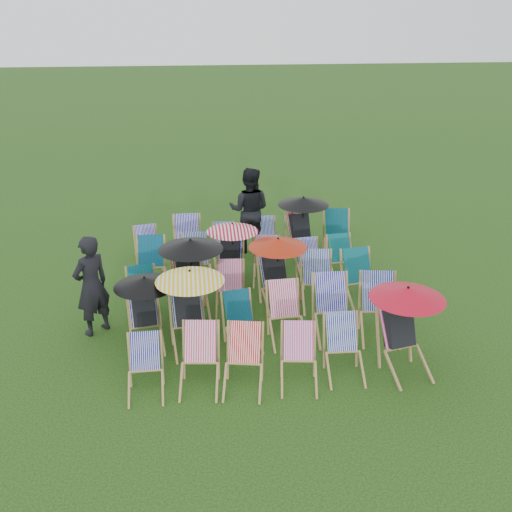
{
  "coord_description": "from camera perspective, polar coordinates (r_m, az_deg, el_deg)",
  "views": [
    {
      "loc": [
        -1.09,
        -9.31,
        5.18
      ],
      "look_at": [
        0.04,
        0.45,
        0.9
      ],
      "focal_mm": 40.0,
      "sensor_mm": 36.0,
      "label": 1
    }
  ],
  "objects": [
    {
      "name": "deckchair_26",
      "position": [
        12.56,
        -3.14,
        1.17
      ],
      "size": [
        0.54,
        0.76,
        0.82
      ],
      "rotation": [
        0.0,
        0.0,
        -0.0
      ],
      "color": "#A7844E",
      "rests_on": "ground"
    },
    {
      "name": "deckchair_1",
      "position": [
        8.52,
        -5.68,
        -10.34
      ],
      "size": [
        0.69,
        0.89,
        0.9
      ],
      "rotation": [
        0.0,
        0.0,
        -0.12
      ],
      "color": "#A7844E",
      "rests_on": "ground"
    },
    {
      "name": "person_rear",
      "position": [
        12.95,
        -0.67,
        4.62
      ],
      "size": [
        1.12,
        0.98,
        1.96
      ],
      "primitive_type": "imported",
      "rotation": [
        0.0,
        0.0,
        2.86
      ],
      "color": "black",
      "rests_on": "ground"
    },
    {
      "name": "deckchair_7",
      "position": [
        9.34,
        -6.67,
        -5.27
      ],
      "size": [
        1.12,
        1.2,
        1.33
      ],
      "rotation": [
        0.0,
        0.0,
        0.13
      ],
      "color": "#A7844E",
      "rests_on": "ground"
    },
    {
      "name": "deckchair_15",
      "position": [
        10.62,
        2.12,
        -1.54
      ],
      "size": [
        1.09,
        1.19,
        1.3
      ],
      "rotation": [
        0.0,
        0.0,
        0.18
      ],
      "color": "#A7844E",
      "rests_on": "ground"
    },
    {
      "name": "deckchair_18",
      "position": [
        11.58,
        -10.56,
        -0.85
      ],
      "size": [
        0.67,
        0.91,
        0.95
      ],
      "rotation": [
        0.0,
        0.0,
        -0.05
      ],
      "color": "#A7844E",
      "rests_on": "ground"
    },
    {
      "name": "deckchair_0",
      "position": [
        8.53,
        -11.04,
        -10.99
      ],
      "size": [
        0.55,
        0.76,
        0.82
      ],
      "rotation": [
        0.0,
        0.0,
        0.02
      ],
      "color": "#A7844E",
      "rests_on": "ground"
    },
    {
      "name": "deckchair_11",
      "position": [
        9.9,
        12.27,
        -5.21
      ],
      "size": [
        0.81,
        1.03,
        1.02
      ],
      "rotation": [
        0.0,
        0.0,
        -0.15
      ],
      "color": "#A7844E",
      "rests_on": "ground"
    },
    {
      "name": "deckchair_9",
      "position": [
        9.61,
        3.07,
        -5.89
      ],
      "size": [
        0.66,
        0.89,
        0.93
      ],
      "rotation": [
        0.0,
        0.0,
        0.05
      ],
      "color": "#A7844E",
      "rests_on": "ground"
    },
    {
      "name": "ground",
      "position": [
        10.71,
        0.06,
        -5.38
      ],
      "size": [
        100.0,
        100.0,
        0.0
      ],
      "primitive_type": "plane",
      "color": "black",
      "rests_on": "ground"
    },
    {
      "name": "deckchair_20",
      "position": [
        11.52,
        -2.59,
        0.36
      ],
      "size": [
        1.04,
        1.11,
        1.24
      ],
      "rotation": [
        0.0,
        0.0,
        -0.19
      ],
      "color": "#A7844E",
      "rests_on": "ground"
    },
    {
      "name": "deckchair_14",
      "position": [
        10.54,
        -2.6,
        -3.26
      ],
      "size": [
        0.64,
        0.84,
        0.86
      ],
      "rotation": [
        0.0,
        0.0,
        -0.09
      ],
      "color": "#A7844E",
      "rests_on": "ground"
    },
    {
      "name": "deckchair_25",
      "position": [
        12.55,
        -6.86,
        1.45
      ],
      "size": [
        0.66,
        0.92,
        1.0
      ],
      "rotation": [
        0.0,
        0.0,
        0.01
      ],
      "color": "#A7844E",
      "rests_on": "ground"
    },
    {
      "name": "deckchair_10",
      "position": [
        9.76,
        7.78,
        -5.35
      ],
      "size": [
        0.69,
        0.95,
        1.01
      ],
      "rotation": [
        0.0,
        0.0,
        -0.03
      ],
      "color": "#A7844E",
      "rests_on": "ground"
    },
    {
      "name": "deckchair_13",
      "position": [
        10.39,
        -6.59,
        -1.96
      ],
      "size": [
        1.17,
        1.25,
        1.39
      ],
      "rotation": [
        0.0,
        0.0,
        0.12
      ],
      "color": "#A7844E",
      "rests_on": "ground"
    },
    {
      "name": "deckchair_4",
      "position": [
        8.84,
        8.83,
        -9.21
      ],
      "size": [
        0.61,
        0.84,
        0.88
      ],
      "rotation": [
        0.0,
        0.0,
        -0.04
      ],
      "color": "#A7844E",
      "rests_on": "ground"
    },
    {
      "name": "deckchair_17",
      "position": [
        10.89,
        10.57,
        -2.4
      ],
      "size": [
        0.75,
        0.97,
        0.98
      ],
      "rotation": [
        0.0,
        0.0,
        0.12
      ],
      "color": "#A7844E",
      "rests_on": "ground"
    },
    {
      "name": "deckchair_22",
      "position": [
        11.71,
        5.48,
        -0.6
      ],
      "size": [
        0.62,
        0.8,
        0.82
      ],
      "rotation": [
        0.0,
        0.0,
        0.1
      ],
      "color": "#A7844E",
      "rests_on": "ground"
    },
    {
      "name": "deckchair_12",
      "position": [
        10.47,
        -11.22,
        -3.89
      ],
      "size": [
        0.68,
        0.87,
        0.87
      ],
      "rotation": [
        0.0,
        0.0,
        0.14
      ],
      "color": "#A7844E",
      "rests_on": "ground"
    },
    {
      "name": "deckchair_24",
      "position": [
        12.56,
        -10.78,
        0.8
      ],
      "size": [
        0.67,
        0.84,
        0.83
      ],
      "rotation": [
        0.0,
        0.0,
        0.18
      ],
      "color": "#A7844E",
      "rests_on": "ground"
    },
    {
      "name": "deckchair_29",
      "position": [
        12.95,
        8.19,
        2.07
      ],
      "size": [
        0.75,
        0.97,
        0.98
      ],
      "rotation": [
        0.0,
        0.0,
        -0.11
      ],
      "color": "#A7844E",
      "rests_on": "ground"
    },
    {
      "name": "deckchair_2",
      "position": [
        8.46,
        -1.27,
        -10.48
      ],
      "size": [
        0.73,
        0.91,
        0.89
      ],
      "rotation": [
        0.0,
        0.0,
        -0.19
      ],
      "color": "#A7844E",
      "rests_on": "ground"
    },
    {
      "name": "deckchair_28",
      "position": [
        12.78,
        4.67,
        3.0
      ],
      "size": [
        1.14,
        1.24,
        1.35
      ],
      "rotation": [
        0.0,
        0.0,
        0.2
      ],
      "color": "#A7844E",
      "rests_on": "ground"
    },
    {
      "name": "deckchair_8",
      "position": [
        9.45,
        -1.43,
        -6.67
      ],
      "size": [
        0.7,
        0.87,
        0.85
      ],
      "rotation": [
        0.0,
        0.0,
        0.19
      ],
      "color": "#A7844E",
      "rests_on": "ground"
    },
    {
      "name": "deckchair_19",
      "position": [
        11.55,
        -6.01,
        -0.59
      ],
      "size": [
        0.66,
        0.91,
        0.97
      ],
      "rotation": [
        0.0,
        0.0,
        0.03
      ],
      "color": "#A7844E",
      "rests_on": "ground"
    },
    {
      "name": "person_left",
      "position": [
        9.99,
        -16.13,
        -2.87
      ],
      "size": [
        0.77,
        0.76,
        1.79
      ],
      "primitive_type": "imported",
      "rotation": [
        0.0,
        0.0,
        3.88
      ],
      "color": "black",
      "rests_on": "ground"
    },
    {
      "name": "deckchair_3",
      "position": [
        8.57,
        4.32,
        -10.21
      ],
      "size": [
        0.67,
        0.85,
        0.86
      ],
      "rotation": [
        0.0,
        0.0,
        -0.13
      ],
      "color": "#A7844E",
      "rests_on": "ground"
    },
    {
      "name": "deckchair_21",
      "position": [
        11.64,
        1.08,
        -0.53
      ],
      "size": [
        0.69,
        0.87,
        0.87
      ],
      "rotation": [
        0.0,
        0.0,
        -0.16
      ],
      "color": "#A7844E",
      "rests_on": "ground"
    },
    {
      "name": "deckchair_16",
      "position": [
        10.73,
        6.22,
        -2.57
      ],
      "size": [
        0.72,
        0.94,
        0.97
      ],
      "rotation": [
        0.0,
        0.0,
        -0.09
      ],
      "color": "#A7844E",
      "rests_on": "ground"
    },
    {
      "name": "deckchair_6",
      "position": [
        9.53,
        -11.04,
        -5.44
      ],
      "size": [
        1.01,
        1.09,
        1.2
      ],
      "rotation": [
        0.0,
        0.0,
        0.15
      ],
      "color": "#A7844E",
      "rests_on": "ground"
    },
    {
      "name": "deckchair_27",
      "position": [
        12.74,
        0.95,
        1.66
      ],
      "size": [
        0.58,
        0.8,
        0.87
      ],
      "rotation": [
        0.0,
        0.0,
        -0.0
      ],
      "color": "#A7844E",
      "rests_on": "ground"
    },
    {
      "name": "deckchair_23",
      "position": [
        11.85,
        8.72,
        -0.36
      ],
      "size": [
        0.64,
        0.84,
        0.86
      ],
      "rotation": [
        0.0,
        0.0,
        0.09
      ],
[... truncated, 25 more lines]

